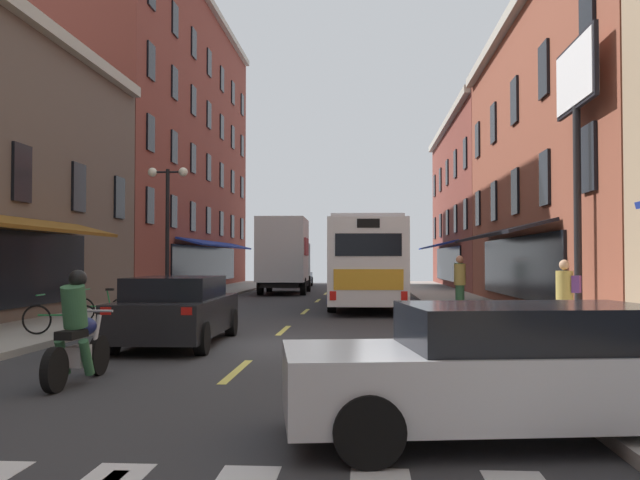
{
  "coord_description": "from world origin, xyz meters",
  "views": [
    {
      "loc": [
        2.07,
        -14.65,
        1.8
      ],
      "look_at": [
        0.51,
        9.62,
        2.5
      ],
      "focal_mm": 38.93,
      "sensor_mm": 36.0,
      "label": 1
    }
  ],
  "objects_px": {
    "sedan_near": "(516,370)",
    "bicycle_near": "(102,309)",
    "box_truck": "(285,256)",
    "pedestrian_near": "(566,297)",
    "motorcycle_rider": "(77,335)",
    "street_lamp_twin": "(167,229)",
    "transit_bus": "(363,262)",
    "bicycle_mid": "(61,318)",
    "pedestrian_mid": "(459,277)",
    "sedan_far": "(178,310)",
    "pedestrian_far": "(460,283)",
    "billboard_sign": "(576,109)",
    "sedan_mid": "(298,276)"
  },
  "relations": [
    {
      "from": "bicycle_near",
      "to": "street_lamp_twin",
      "type": "bearing_deg",
      "value": 89.93
    },
    {
      "from": "bicycle_near",
      "to": "pedestrian_far",
      "type": "bearing_deg",
      "value": 22.27
    },
    {
      "from": "bicycle_near",
      "to": "pedestrian_far",
      "type": "xyz_separation_m",
      "value": [
        9.92,
        4.06,
        0.57
      ]
    },
    {
      "from": "sedan_near",
      "to": "street_lamp_twin",
      "type": "distance_m",
      "value": 18.96
    },
    {
      "from": "motorcycle_rider",
      "to": "street_lamp_twin",
      "type": "xyz_separation_m",
      "value": [
        -2.75,
        14.09,
        2.17
      ]
    },
    {
      "from": "bicycle_mid",
      "to": "pedestrian_mid",
      "type": "relative_size",
      "value": 0.96
    },
    {
      "from": "sedan_far",
      "to": "pedestrian_mid",
      "type": "distance_m",
      "value": 16.85
    },
    {
      "from": "motorcycle_rider",
      "to": "pedestrian_far",
      "type": "bearing_deg",
      "value": 59.56
    },
    {
      "from": "motorcycle_rider",
      "to": "pedestrian_mid",
      "type": "xyz_separation_m",
      "value": [
        8.12,
        19.58,
        0.36
      ]
    },
    {
      "from": "box_truck",
      "to": "pedestrian_mid",
      "type": "height_order",
      "value": "box_truck"
    },
    {
      "from": "sedan_near",
      "to": "sedan_mid",
      "type": "bearing_deg",
      "value": 98.72
    },
    {
      "from": "transit_bus",
      "to": "pedestrian_far",
      "type": "distance_m",
      "value": 6.38
    },
    {
      "from": "billboard_sign",
      "to": "box_truck",
      "type": "distance_m",
      "value": 22.51
    },
    {
      "from": "sedan_near",
      "to": "pedestrian_near",
      "type": "xyz_separation_m",
      "value": [
        2.75,
        7.95,
        0.33
      ]
    },
    {
      "from": "pedestrian_mid",
      "to": "pedestrian_far",
      "type": "relative_size",
      "value": 0.99
    },
    {
      "from": "sedan_near",
      "to": "bicycle_near",
      "type": "xyz_separation_m",
      "value": [
        -8.45,
        10.86,
        -0.19
      ]
    },
    {
      "from": "box_truck",
      "to": "street_lamp_twin",
      "type": "bearing_deg",
      "value": -101.74
    },
    {
      "from": "street_lamp_twin",
      "to": "bicycle_near",
      "type": "bearing_deg",
      "value": -90.07
    },
    {
      "from": "pedestrian_far",
      "to": "street_lamp_twin",
      "type": "bearing_deg",
      "value": 75.49
    },
    {
      "from": "sedan_mid",
      "to": "street_lamp_twin",
      "type": "distance_m",
      "value": 22.58
    },
    {
      "from": "motorcycle_rider",
      "to": "pedestrian_far",
      "type": "distance_m",
      "value": 14.13
    },
    {
      "from": "sedan_far",
      "to": "bicycle_mid",
      "type": "distance_m",
      "value": 2.85
    },
    {
      "from": "sedan_mid",
      "to": "sedan_far",
      "type": "height_order",
      "value": "sedan_far"
    },
    {
      "from": "sedan_far",
      "to": "transit_bus",
      "type": "bearing_deg",
      "value": 73.24
    },
    {
      "from": "billboard_sign",
      "to": "pedestrian_far",
      "type": "bearing_deg",
      "value": 109.91
    },
    {
      "from": "motorcycle_rider",
      "to": "bicycle_near",
      "type": "height_order",
      "value": "motorcycle_rider"
    },
    {
      "from": "box_truck",
      "to": "bicycle_near",
      "type": "distance_m",
      "value": 19.07
    },
    {
      "from": "sedan_mid",
      "to": "bicycle_near",
      "type": "relative_size",
      "value": 2.55
    },
    {
      "from": "transit_bus",
      "to": "motorcycle_rider",
      "type": "relative_size",
      "value": 6.0
    },
    {
      "from": "bicycle_near",
      "to": "bicycle_mid",
      "type": "xyz_separation_m",
      "value": [
        0.16,
        -2.88,
        0.0
      ]
    },
    {
      "from": "sedan_near",
      "to": "pedestrian_far",
      "type": "bearing_deg",
      "value": 84.37
    },
    {
      "from": "billboard_sign",
      "to": "street_lamp_twin",
      "type": "xyz_separation_m",
      "value": [
        -11.9,
        7.41,
        -2.48
      ]
    },
    {
      "from": "motorcycle_rider",
      "to": "bicycle_mid",
      "type": "bearing_deg",
      "value": 116.44
    },
    {
      "from": "street_lamp_twin",
      "to": "billboard_sign",
      "type": "bearing_deg",
      "value": -31.89
    },
    {
      "from": "bicycle_mid",
      "to": "pedestrian_mid",
      "type": "distance_m",
      "value": 17.92
    },
    {
      "from": "bicycle_mid",
      "to": "pedestrian_near",
      "type": "distance_m",
      "value": 11.05
    },
    {
      "from": "motorcycle_rider",
      "to": "street_lamp_twin",
      "type": "relative_size",
      "value": 0.42
    },
    {
      "from": "pedestrian_near",
      "to": "sedan_mid",
      "type": "bearing_deg",
      "value": 41.67
    },
    {
      "from": "transit_bus",
      "to": "sedan_near",
      "type": "relative_size",
      "value": 2.61
    },
    {
      "from": "sedan_far",
      "to": "pedestrian_mid",
      "type": "relative_size",
      "value": 2.7
    },
    {
      "from": "sedan_mid",
      "to": "pedestrian_far",
      "type": "xyz_separation_m",
      "value": [
        7.48,
        -24.25,
        0.35
      ]
    },
    {
      "from": "sedan_near",
      "to": "bicycle_near",
      "type": "height_order",
      "value": "sedan_near"
    },
    {
      "from": "box_truck",
      "to": "pedestrian_near",
      "type": "relative_size",
      "value": 4.19
    },
    {
      "from": "sedan_mid",
      "to": "bicycle_mid",
      "type": "bearing_deg",
      "value": -94.18
    },
    {
      "from": "motorcycle_rider",
      "to": "bicycle_near",
      "type": "bearing_deg",
      "value": 108.79
    },
    {
      "from": "sedan_far",
      "to": "pedestrian_mid",
      "type": "xyz_separation_m",
      "value": [
        7.93,
        14.87,
        0.33
      ]
    },
    {
      "from": "street_lamp_twin",
      "to": "transit_bus",
      "type": "bearing_deg",
      "value": 28.03
    },
    {
      "from": "sedan_far",
      "to": "pedestrian_mid",
      "type": "height_order",
      "value": "pedestrian_mid"
    },
    {
      "from": "street_lamp_twin",
      "to": "sedan_mid",
      "type": "bearing_deg",
      "value": 83.79
    },
    {
      "from": "box_truck",
      "to": "pedestrian_mid",
      "type": "xyz_separation_m",
      "value": [
        8.2,
        -7.36,
        -0.95
      ]
    }
  ]
}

